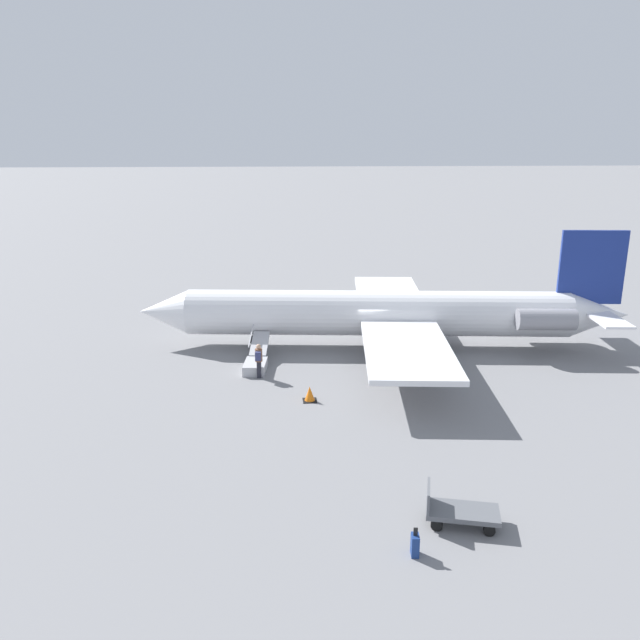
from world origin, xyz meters
TOP-DOWN VIEW (x-y plane):
  - ground_plane at (0.00, 0.00)m, footprint 600.00×600.00m
  - airplane_main at (-0.89, 0.10)m, footprint 27.81×21.00m
  - boarding_stairs at (6.87, 3.05)m, footprint 1.46×4.11m
  - passenger at (6.72, 4.40)m, footprint 0.36×0.55m
  - luggage_cart at (0.61, 17.48)m, footprint 2.41×1.63m
  - suitcase at (2.28, 18.82)m, footprint 0.26×0.38m
  - traffic_cone_near_stairs at (4.42, 7.54)m, footprint 0.63×0.63m

SIDE VIEW (x-z plane):
  - ground_plane at x=0.00m, z-range 0.00..0.00m
  - traffic_cone_near_stairs at x=4.42m, z-range -0.02..0.67m
  - suitcase at x=2.28m, z-range -0.11..0.77m
  - boarding_stairs at x=6.87m, z-range -0.47..1.21m
  - luggage_cart at x=0.61m, z-range -0.15..1.07m
  - passenger at x=6.72m, z-range 0.13..1.87m
  - airplane_main at x=-0.89m, z-range -1.35..5.38m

